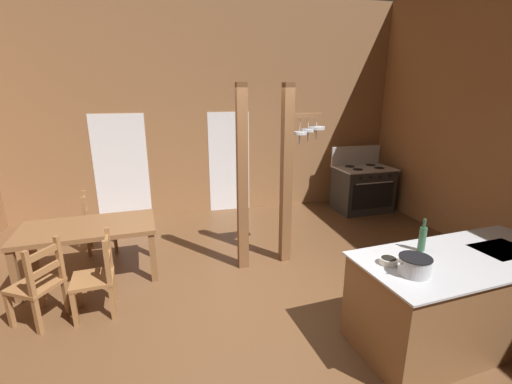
# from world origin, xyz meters

# --- Properties ---
(ground_plane) EXTENTS (8.51, 8.06, 0.10)m
(ground_plane) POSITION_xyz_m (0.00, 0.00, -0.05)
(ground_plane) COLOR brown
(wall_back) EXTENTS (8.51, 0.14, 4.21)m
(wall_back) POSITION_xyz_m (0.00, 3.70, 2.11)
(wall_back) COLOR #93663F
(wall_back) RESTS_ON ground_plane
(glazed_door_back_left) EXTENTS (1.00, 0.01, 2.05)m
(glazed_door_back_left) POSITION_xyz_m (-1.73, 3.63, 1.02)
(glazed_door_back_left) COLOR white
(glazed_door_back_left) RESTS_ON ground_plane
(glazed_panel_back_right) EXTENTS (0.84, 0.01, 2.05)m
(glazed_panel_back_right) POSITION_xyz_m (0.39, 3.63, 1.02)
(glazed_panel_back_right) COLOR white
(glazed_panel_back_right) RESTS_ON ground_plane
(kitchen_island) EXTENTS (2.24, 1.16, 0.93)m
(kitchen_island) POSITION_xyz_m (1.93, -0.95, 0.46)
(kitchen_island) COLOR brown
(kitchen_island) RESTS_ON ground_plane
(stove_range) EXTENTS (1.17, 0.86, 1.32)m
(stove_range) POSITION_xyz_m (3.10, 2.91, 0.48)
(stove_range) COLOR #2A2A2A
(stove_range) RESTS_ON ground_plane
(support_post_with_pot_rack) EXTENTS (0.64, 0.26, 2.56)m
(support_post_with_pot_rack) POSITION_xyz_m (0.83, 1.14, 1.38)
(support_post_with_pot_rack) COLOR brown
(support_post_with_pot_rack) RESTS_ON ground_plane
(support_post_center) EXTENTS (0.14, 0.14, 2.56)m
(support_post_center) POSITION_xyz_m (0.14, 1.08, 1.28)
(support_post_center) COLOR brown
(support_post_center) RESTS_ON ground_plane
(dining_table) EXTENTS (1.77, 1.03, 0.74)m
(dining_table) POSITION_xyz_m (-1.92, 1.28, 0.65)
(dining_table) COLOR brown
(dining_table) RESTS_ON ground_plane
(ladderback_chair_near_window) EXTENTS (0.50, 0.50, 0.95)m
(ladderback_chair_near_window) POSITION_xyz_m (-1.99, 2.17, 0.45)
(ladderback_chair_near_window) COLOR olive
(ladderback_chair_near_window) RESTS_ON ground_plane
(ladderback_chair_by_post) EXTENTS (0.48, 0.48, 0.95)m
(ladderback_chair_by_post) POSITION_xyz_m (-1.67, 0.39, 0.45)
(ladderback_chair_by_post) COLOR olive
(ladderback_chair_by_post) RESTS_ON ground_plane
(ladderback_chair_at_table_end) EXTENTS (0.60, 0.60, 0.95)m
(ladderback_chair_at_table_end) POSITION_xyz_m (-2.25, 0.37, 0.45)
(ladderback_chair_at_table_end) COLOR olive
(ladderback_chair_at_table_end) RESTS_ON ground_plane
(stockpot_on_counter) EXTENTS (0.35, 0.28, 0.16)m
(stockpot_on_counter) POSITION_xyz_m (1.21, -1.13, 1.01)
(stockpot_on_counter) COLOR #B7BABF
(stockpot_on_counter) RESTS_ON kitchen_island
(mixing_bowl_on_counter) EXTENTS (0.16, 0.16, 0.06)m
(mixing_bowl_on_counter) POSITION_xyz_m (1.10, -0.91, 0.96)
(mixing_bowl_on_counter) COLOR silver
(mixing_bowl_on_counter) RESTS_ON kitchen_island
(bottle_tall_on_counter) EXTENTS (0.07, 0.07, 0.33)m
(bottle_tall_on_counter) POSITION_xyz_m (1.58, -0.74, 1.06)
(bottle_tall_on_counter) COLOR #2D5638
(bottle_tall_on_counter) RESTS_ON kitchen_island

